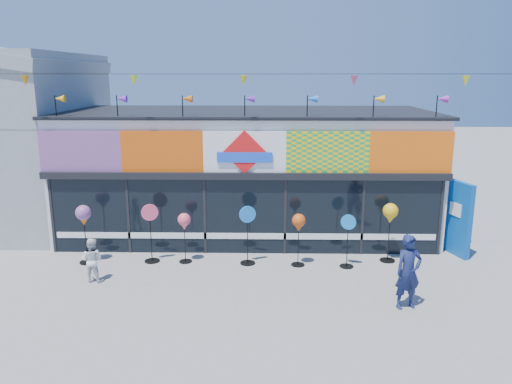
{
  "coord_description": "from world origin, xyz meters",
  "views": [
    {
      "loc": [
        0.61,
        -10.88,
        5.33
      ],
      "look_at": [
        0.36,
        2.0,
        2.24
      ],
      "focal_mm": 35.0,
      "sensor_mm": 36.0,
      "label": 1
    }
  ],
  "objects_px": {
    "spinner_0": "(84,217)",
    "spinner_4": "(299,224)",
    "spinner_2": "(184,223)",
    "spinner_3": "(248,234)",
    "spinner_6": "(390,215)",
    "adult_man": "(408,272)",
    "spinner_1": "(151,232)",
    "child": "(92,260)",
    "spinner_5": "(348,240)",
    "blue_sign": "(458,218)"
  },
  "relations": [
    {
      "from": "spinner_0",
      "to": "spinner_4",
      "type": "distance_m",
      "value": 6.06
    },
    {
      "from": "spinner_2",
      "to": "spinner_3",
      "type": "relative_size",
      "value": 0.86
    },
    {
      "from": "spinner_6",
      "to": "adult_man",
      "type": "relative_size",
      "value": 0.98
    },
    {
      "from": "spinner_1",
      "to": "spinner_3",
      "type": "distance_m",
      "value": 2.78
    },
    {
      "from": "spinner_1",
      "to": "spinner_4",
      "type": "height_order",
      "value": "spinner_1"
    },
    {
      "from": "spinner_1",
      "to": "child",
      "type": "distance_m",
      "value": 1.9
    },
    {
      "from": "spinner_5",
      "to": "adult_man",
      "type": "distance_m",
      "value": 2.67
    },
    {
      "from": "child",
      "to": "blue_sign",
      "type": "bearing_deg",
      "value": -160.02
    },
    {
      "from": "spinner_3",
      "to": "adult_man",
      "type": "relative_size",
      "value": 0.97
    },
    {
      "from": "spinner_3",
      "to": "spinner_6",
      "type": "bearing_deg",
      "value": 4.01
    },
    {
      "from": "spinner_0",
      "to": "spinner_1",
      "type": "distance_m",
      "value": 1.91
    },
    {
      "from": "spinner_0",
      "to": "spinner_5",
      "type": "relative_size",
      "value": 1.12
    },
    {
      "from": "spinner_3",
      "to": "adult_man",
      "type": "height_order",
      "value": "adult_man"
    },
    {
      "from": "blue_sign",
      "to": "spinner_0",
      "type": "xyz_separation_m",
      "value": [
        -10.85,
        -0.93,
        0.25
      ]
    },
    {
      "from": "spinner_2",
      "to": "adult_man",
      "type": "xyz_separation_m",
      "value": [
        5.59,
        -2.76,
        -0.29
      ]
    },
    {
      "from": "blue_sign",
      "to": "spinner_1",
      "type": "distance_m",
      "value": 9.04
    },
    {
      "from": "spinner_4",
      "to": "spinner_6",
      "type": "bearing_deg",
      "value": 8.33
    },
    {
      "from": "spinner_6",
      "to": "adult_man",
      "type": "bearing_deg",
      "value": -95.2
    },
    {
      "from": "spinner_2",
      "to": "spinner_6",
      "type": "relative_size",
      "value": 0.85
    },
    {
      "from": "spinner_3",
      "to": "child",
      "type": "distance_m",
      "value": 4.23
    },
    {
      "from": "spinner_6",
      "to": "spinner_1",
      "type": "bearing_deg",
      "value": -178.52
    },
    {
      "from": "blue_sign",
      "to": "spinner_5",
      "type": "height_order",
      "value": "blue_sign"
    },
    {
      "from": "blue_sign",
      "to": "spinner_2",
      "type": "xyz_separation_m",
      "value": [
        -8.03,
        -0.82,
        0.05
      ]
    },
    {
      "from": "child",
      "to": "spinner_0",
      "type": "bearing_deg",
      "value": -56.62
    },
    {
      "from": "spinner_2",
      "to": "spinner_4",
      "type": "distance_m",
      "value": 3.24
    },
    {
      "from": "spinner_4",
      "to": "child",
      "type": "height_order",
      "value": "spinner_4"
    },
    {
      "from": "spinner_0",
      "to": "spinner_2",
      "type": "distance_m",
      "value": 2.83
    },
    {
      "from": "blue_sign",
      "to": "spinner_1",
      "type": "relative_size",
      "value": 1.3
    },
    {
      "from": "blue_sign",
      "to": "spinner_6",
      "type": "height_order",
      "value": "blue_sign"
    },
    {
      "from": "spinner_0",
      "to": "spinner_6",
      "type": "distance_m",
      "value": 8.69
    },
    {
      "from": "spinner_4",
      "to": "spinner_5",
      "type": "xyz_separation_m",
      "value": [
        1.36,
        -0.1,
        -0.41
      ]
    },
    {
      "from": "spinner_5",
      "to": "spinner_6",
      "type": "height_order",
      "value": "spinner_6"
    },
    {
      "from": "spinner_1",
      "to": "child",
      "type": "relative_size",
      "value": 1.46
    },
    {
      "from": "spinner_2",
      "to": "spinner_6",
      "type": "distance_m",
      "value": 5.87
    },
    {
      "from": "spinner_0",
      "to": "spinner_6",
      "type": "relative_size",
      "value": 0.99
    },
    {
      "from": "spinner_5",
      "to": "spinner_4",
      "type": "bearing_deg",
      "value": 176.01
    },
    {
      "from": "spinner_3",
      "to": "spinner_2",
      "type": "bearing_deg",
      "value": 177.06
    },
    {
      "from": "spinner_5",
      "to": "child",
      "type": "relative_size",
      "value": 1.3
    },
    {
      "from": "spinner_1",
      "to": "spinner_6",
      "type": "height_order",
      "value": "spinner_6"
    },
    {
      "from": "spinner_1",
      "to": "child",
      "type": "bearing_deg",
      "value": -131.23
    },
    {
      "from": "spinner_1",
      "to": "spinner_3",
      "type": "relative_size",
      "value": 1.01
    },
    {
      "from": "spinner_3",
      "to": "child",
      "type": "xyz_separation_m",
      "value": [
        -4.01,
        -1.3,
        -0.31
      ]
    },
    {
      "from": "blue_sign",
      "to": "spinner_5",
      "type": "xyz_separation_m",
      "value": [
        -3.43,
        -1.1,
        -0.31
      ]
    },
    {
      "from": "spinner_0",
      "to": "adult_man",
      "type": "bearing_deg",
      "value": -17.46
    },
    {
      "from": "blue_sign",
      "to": "spinner_0",
      "type": "distance_m",
      "value": 10.9
    },
    {
      "from": "spinner_2",
      "to": "spinner_5",
      "type": "xyz_separation_m",
      "value": [
        4.6,
        -0.29,
        -0.36
      ]
    },
    {
      "from": "spinner_1",
      "to": "spinner_5",
      "type": "distance_m",
      "value": 5.59
    },
    {
      "from": "spinner_3",
      "to": "spinner_6",
      "type": "relative_size",
      "value": 0.99
    },
    {
      "from": "spinner_0",
      "to": "spinner_2",
      "type": "xyz_separation_m",
      "value": [
        2.82,
        0.11,
        -0.2
      ]
    },
    {
      "from": "spinner_6",
      "to": "child",
      "type": "xyz_separation_m",
      "value": [
        -8.07,
        -1.59,
        -0.8
      ]
    }
  ]
}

